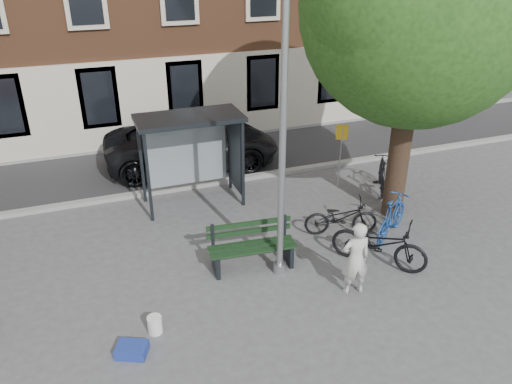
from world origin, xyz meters
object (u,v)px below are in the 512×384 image
Objects in this scene: lamppost at (282,159)px; bike_a at (341,217)px; bench at (252,248)px; bike_c at (379,243)px; car_silver at (428,103)px; car_dark at (192,143)px; bike_d at (382,175)px; notice_sign at (341,142)px; bus_shelter at (203,138)px; bike_b at (392,217)px; painter at (356,259)px.

lamppost reaches higher than bike_a.
bike_c is at bearing -14.37° from bench.
car_dark is at bearing 92.67° from car_silver.
lamppost reaches higher than bench.
bike_d is 0.88× the size of notice_sign.
bike_d reaches higher than bench.
bus_shelter is 4.09m from notice_sign.
bike_a is 1.27m from bike_b.
notice_sign is at bearing -38.42° from bike_b.
notice_sign is (1.16, 4.00, 0.89)m from bike_c.
bus_shelter reaches higher than bike_a.
bus_shelter is 0.50× the size of car_dark.
bench is 1.10× the size of bike_b.
car_silver is at bearing -77.81° from bike_b.
bike_a is (2.11, 1.02, -2.29)m from lamppost.
car_silver is (5.79, 5.40, 0.14)m from bike_d.
bike_a is at bearing 125.92° from car_silver.
bench is 2.66m from bike_a.
bike_b is (3.87, -3.63, -1.36)m from bus_shelter.
lamppost is 2.76× the size of bike_c.
bus_shelter is 5.59m from bike_c.
car_dark reaches higher than bike_d.
notice_sign is (3.91, 3.02, 1.00)m from bench.
bench is at bearing 135.55° from lamppost.
bike_a is 1.05× the size of bike_d.
bike_c is at bearing -139.99° from painter.
bike_d is (4.50, 2.83, -2.25)m from lamppost.
bike_a is 2.97m from notice_sign.
lamppost is at bearing -172.46° from car_dark.
bench is at bearing 116.51° from bike_c.
car_dark is (0.27, 2.60, -1.13)m from bus_shelter.
lamppost is 3.45× the size of bike_d.
car_silver is (10.90, 4.13, -1.24)m from bus_shelter.
car_silver is (8.18, 7.21, 0.19)m from bike_a.
bike_b is at bearing -145.31° from car_dark.
bike_b is at bearing 5.23° from bench.
car_dark is 1.39× the size of car_silver.
notice_sign is (4.02, -0.61, -0.44)m from bus_shelter.
painter is 1.29m from bike_c.
bike_b is at bearing 92.07° from bike_d.
car_dark is at bearing 66.02° from bike_c.
bike_a is 10.91m from car_silver.
bench is at bearing -176.77° from car_dark.
notice_sign reaches higher than bike_a.
bike_c is at bearing -12.49° from lamppost.
painter is 8.05m from car_dark.
painter is at bearing -92.64° from notice_sign.
bike_a is (2.61, 0.53, 0.02)m from bench.
bus_shelter is at bearing 78.09° from bike_c.
painter is at bearing -164.33° from car_dark.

